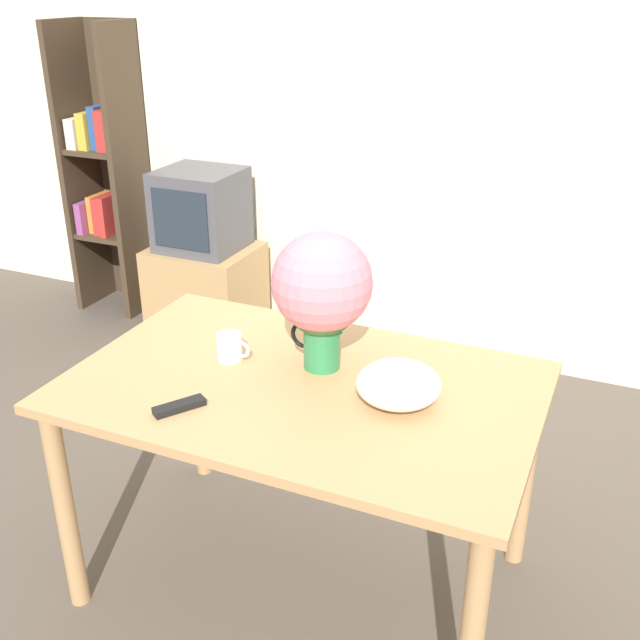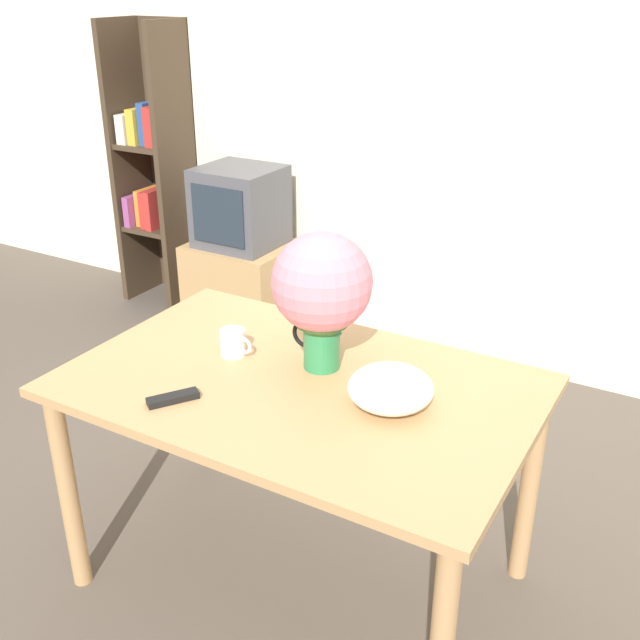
% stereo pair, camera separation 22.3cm
% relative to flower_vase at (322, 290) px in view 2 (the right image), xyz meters
% --- Properties ---
extents(ground_plane, '(12.00, 12.00, 0.00)m').
position_rel_flower_vase_xyz_m(ground_plane, '(-0.13, -0.02, -1.01)').
color(ground_plane, brown).
extents(wall_back, '(8.00, 0.05, 2.60)m').
position_rel_flower_vase_xyz_m(wall_back, '(-0.13, 1.72, 0.29)').
color(wall_back, '#EDE5CC').
rests_on(wall_back, ground_plane).
extents(table, '(1.37, 0.88, 0.76)m').
position_rel_flower_vase_xyz_m(table, '(-0.01, -0.11, -0.35)').
color(table, tan).
rests_on(table, ground_plane).
extents(flower_vase, '(0.30, 0.30, 0.43)m').
position_rel_flower_vase_xyz_m(flower_vase, '(0.00, 0.00, 0.00)').
color(flower_vase, '#2D844C').
rests_on(flower_vase, table).
extents(coffee_mug, '(0.11, 0.08, 0.09)m').
position_rel_flower_vase_xyz_m(coffee_mug, '(-0.28, -0.07, -0.21)').
color(coffee_mug, white).
rests_on(coffee_mug, table).
extents(white_bowl, '(0.24, 0.24, 0.11)m').
position_rel_flower_vase_xyz_m(white_bowl, '(0.28, -0.10, -0.20)').
color(white_bowl, white).
rests_on(white_bowl, table).
extents(remote_control, '(0.12, 0.14, 0.02)m').
position_rel_flower_vase_xyz_m(remote_control, '(-0.26, -0.39, -0.24)').
color(remote_control, black).
rests_on(remote_control, table).
extents(tv_stand, '(0.55, 0.46, 0.51)m').
position_rel_flower_vase_xyz_m(tv_stand, '(-1.31, 1.40, -0.76)').
color(tv_stand, tan).
rests_on(tv_stand, ground_plane).
extents(tv_set, '(0.42, 0.40, 0.42)m').
position_rel_flower_vase_xyz_m(tv_set, '(-1.31, 1.40, -0.29)').
color(tv_set, '#4C4C51').
rests_on(tv_set, tv_stand).
extents(bookshelf, '(0.39, 0.34, 1.64)m').
position_rel_flower_vase_xyz_m(bookshelf, '(-2.03, 1.55, -0.19)').
color(bookshelf, '#423323').
rests_on(bookshelf, ground_plane).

